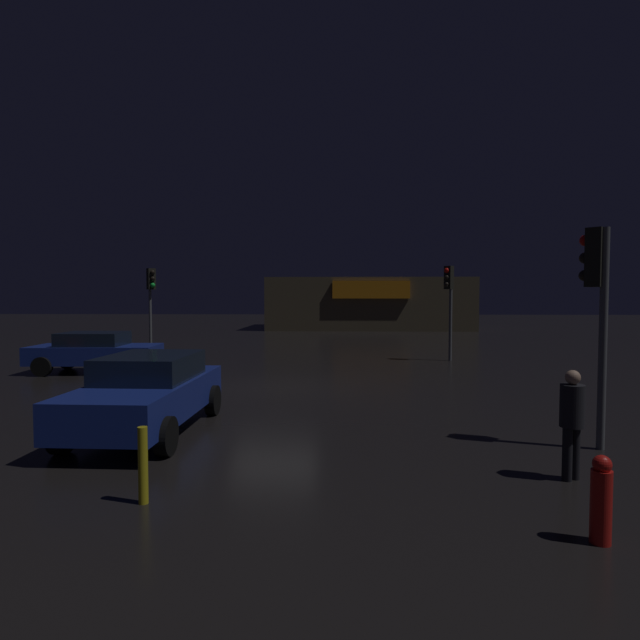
% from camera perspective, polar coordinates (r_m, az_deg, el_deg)
% --- Properties ---
extents(ground_plane, '(120.00, 120.00, 0.00)m').
position_cam_1_polar(ground_plane, '(15.10, -5.19, -7.56)').
color(ground_plane, black).
extents(store_building, '(16.29, 9.07, 4.16)m').
position_cam_1_polar(store_building, '(42.97, 5.40, 1.88)').
color(store_building, brown).
rests_on(store_building, ground).
extents(traffic_signal_main, '(0.43, 0.42, 3.87)m').
position_cam_1_polar(traffic_signal_main, '(10.08, 28.73, 2.99)').
color(traffic_signal_main, '#595B60').
rests_on(traffic_signal_main, ground).
extents(traffic_signal_opposite, '(0.42, 0.42, 3.93)m').
position_cam_1_polar(traffic_signal_opposite, '(21.56, 14.35, 3.10)').
color(traffic_signal_opposite, '#595B60').
rests_on(traffic_signal_opposite, ground).
extents(traffic_signal_cross_left, '(0.42, 0.42, 3.89)m').
position_cam_1_polar(traffic_signal_cross_left, '(23.04, -18.49, 3.14)').
color(traffic_signal_cross_left, '#595B60').
rests_on(traffic_signal_cross_left, ground).
extents(car_near, '(4.39, 2.23, 1.42)m').
position_cam_1_polar(car_near, '(19.55, -24.00, -3.22)').
color(car_near, navy).
rests_on(car_near, ground).
extents(car_far, '(2.08, 4.50, 1.52)m').
position_cam_1_polar(car_far, '(10.69, -18.78, -7.65)').
color(car_far, navy).
rests_on(car_far, ground).
extents(pedestrian, '(0.46, 0.46, 1.61)m').
position_cam_1_polar(pedestrian, '(8.33, 26.51, -9.70)').
color(pedestrian, black).
rests_on(pedestrian, ground).
extents(fire_hydrant, '(0.22, 0.22, 0.97)m').
position_cam_1_polar(fire_hydrant, '(6.57, 29.10, -17.27)').
color(fire_hydrant, red).
rests_on(fire_hydrant, ground).
extents(bollard_kerb_a, '(0.12, 0.12, 1.00)m').
position_cam_1_polar(bollard_kerb_a, '(7.17, -19.31, -15.19)').
color(bollard_kerb_a, gold).
rests_on(bollard_kerb_a, ground).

